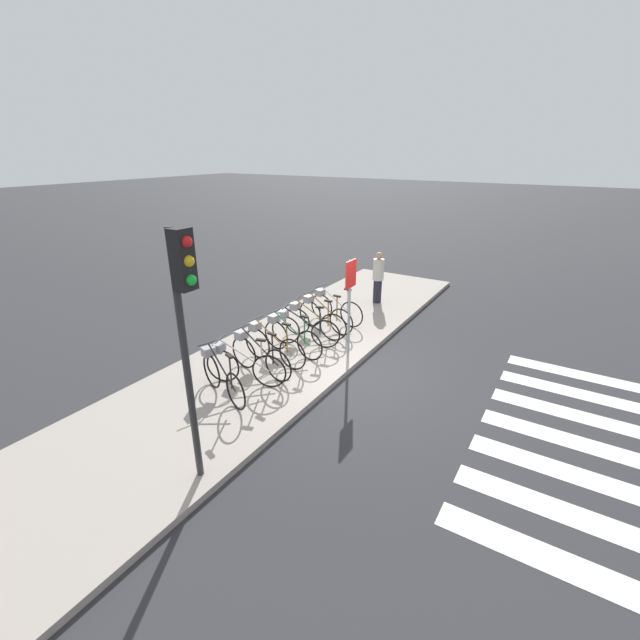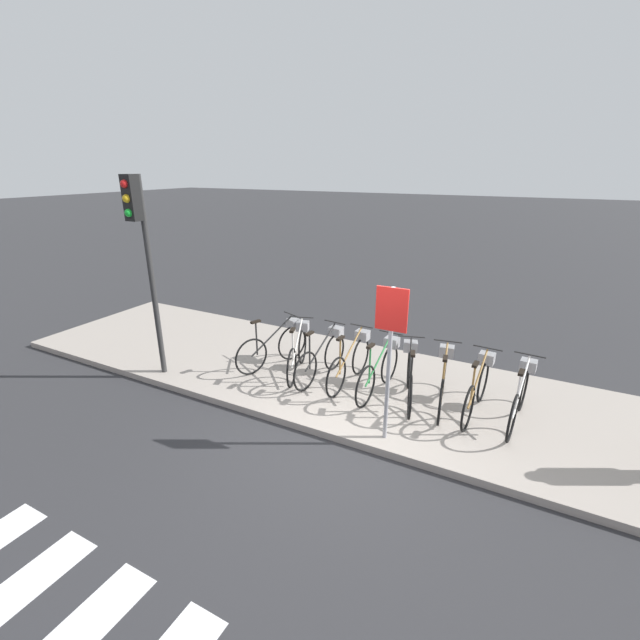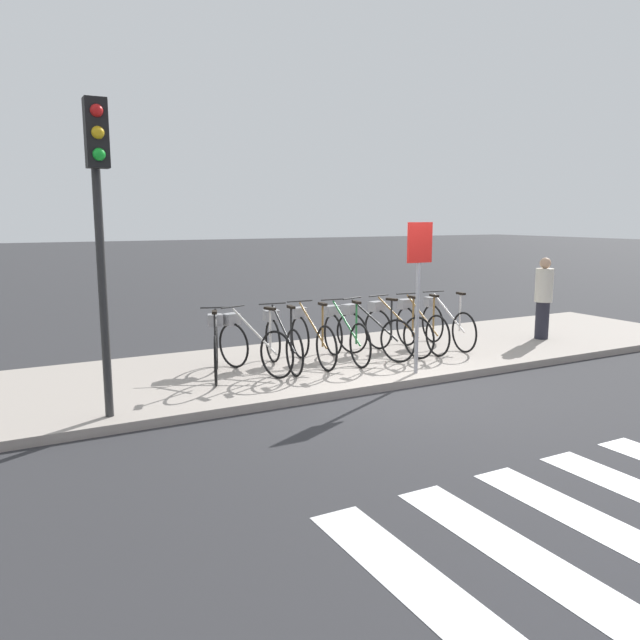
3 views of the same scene
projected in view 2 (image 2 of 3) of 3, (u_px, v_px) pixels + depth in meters
name	position (u px, v px, depth m)	size (l,w,h in m)	color
ground_plane	(341.00, 444.00, 6.37)	(120.00, 120.00, 0.00)	#2D2D30
sidewalk	(381.00, 389.00, 7.81)	(15.62, 3.49, 0.12)	#9E9389
parked_bicycle_0	(276.00, 344.00, 8.47)	(0.69, 1.64, 1.06)	black
parked_bicycle_1	(298.00, 350.00, 8.20)	(0.67, 1.65, 1.06)	black
parked_bicycle_2	(323.00, 355.00, 7.98)	(0.46, 1.72, 1.06)	black
parked_bicycle_3	(351.00, 360.00, 7.79)	(0.46, 1.73, 1.06)	black
parked_bicycle_4	(380.00, 368.00, 7.47)	(0.46, 1.73, 1.06)	black
parked_bicycle_5	(410.00, 374.00, 7.24)	(0.65, 1.66, 1.06)	black
parked_bicycle_6	(443.00, 379.00, 7.06)	(0.46, 1.71, 1.06)	black
parked_bicycle_7	(478.00, 387.00, 6.83)	(0.46, 1.73, 1.06)	black
parked_bicycle_8	(520.00, 395.00, 6.58)	(0.46, 1.72, 1.06)	black
traffic_light	(141.00, 237.00, 7.37)	(0.24, 0.40, 3.66)	#2D2D2D
sign_post	(390.00, 340.00, 5.79)	(0.44, 0.07, 2.30)	#99999E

